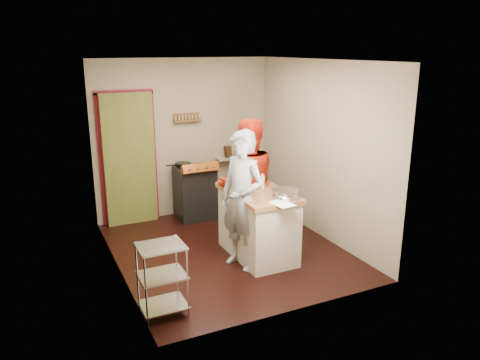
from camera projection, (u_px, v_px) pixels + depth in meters
name	position (u px, v px, depth m)	size (l,w,h in m)	color
floor	(227.00, 250.00, 6.60)	(3.50, 3.50, 0.00)	black
back_wall	(146.00, 151.00, 7.58)	(3.00, 0.44, 2.60)	gray
left_wall	(113.00, 173.00, 5.63)	(0.04, 3.50, 2.60)	gray
right_wall	(320.00, 150.00, 6.87)	(0.04, 3.50, 2.60)	gray
ceiling	(226.00, 59.00, 5.89)	(3.00, 3.50, 0.02)	white
stove	(195.00, 192.00, 7.74)	(0.60, 0.63, 1.00)	black
wire_shelving	(162.00, 276.00, 4.91)	(0.48, 0.40, 0.80)	silver
island	(258.00, 222.00, 6.31)	(0.72, 1.37, 1.24)	beige
person_stripe	(242.00, 200.00, 5.89)	(0.65, 0.43, 1.79)	#B5B6BB
person_red	(247.00, 184.00, 6.53)	(0.89, 0.69, 1.83)	#AE1D0B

